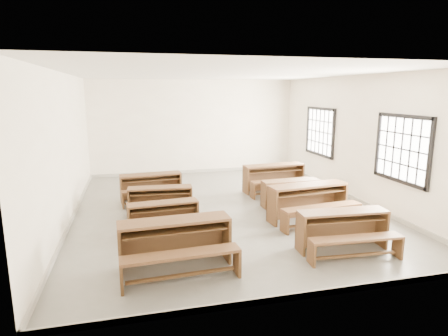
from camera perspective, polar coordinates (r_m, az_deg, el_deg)
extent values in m
plane|color=slate|center=(9.21, 0.00, -6.11)|extent=(8.50, 8.50, 0.00)
cube|color=silver|center=(8.78, 0.00, 14.04)|extent=(7.00, 8.50, 0.05)
cube|color=white|center=(12.97, -4.53, 6.24)|extent=(7.00, 0.05, 3.20)
cube|color=white|center=(4.93, 11.94, -2.72)|extent=(7.00, 0.05, 3.20)
cube|color=white|center=(8.71, -22.82, 2.77)|extent=(0.05, 8.50, 3.20)
cube|color=white|center=(10.26, 19.25, 4.23)|extent=(0.05, 8.50, 3.20)
cube|color=#9B968D|center=(13.21, -4.43, -0.47)|extent=(7.00, 0.04, 0.10)
cube|color=#9B968D|center=(5.51, 11.25, -18.55)|extent=(7.00, 0.04, 0.10)
cube|color=#9B968D|center=(9.05, -22.08, -6.97)|extent=(0.04, 8.50, 0.10)
cube|color=#9B968D|center=(10.55, 18.72, -4.14)|extent=(0.04, 8.50, 0.10)
cube|color=white|center=(8.82, 25.58, 2.64)|extent=(0.02, 1.50, 1.30)
cube|color=black|center=(8.74, 25.87, 7.10)|extent=(0.06, 1.62, 0.08)
cube|color=black|center=(8.92, 25.09, -1.74)|extent=(0.06, 1.62, 0.08)
cube|color=black|center=(8.22, 28.93, 1.75)|extent=(0.06, 0.08, 1.46)
cube|color=black|center=(9.42, 22.46, 3.40)|extent=(0.06, 0.08, 1.46)
cube|color=white|center=(11.79, 14.47, 5.38)|extent=(0.02, 1.50, 1.30)
cube|color=black|center=(11.73, 14.56, 8.73)|extent=(0.06, 1.62, 0.08)
cube|color=black|center=(11.87, 14.22, 2.07)|extent=(0.06, 1.62, 0.08)
cube|color=black|center=(11.10, 16.31, 4.92)|extent=(0.06, 0.08, 1.46)
cube|color=black|center=(12.48, 12.67, 5.79)|extent=(0.06, 0.08, 1.46)
cube|color=brown|center=(6.06, -7.55, -7.98)|extent=(1.80, 0.54, 0.04)
cube|color=brown|center=(6.38, -7.76, -10.79)|extent=(1.78, 0.14, 0.76)
cube|color=#55361D|center=(6.14, -15.64, -12.08)|extent=(0.07, 0.45, 0.76)
cube|color=#55361D|center=(6.39, 0.38, -10.67)|extent=(0.07, 0.45, 0.76)
cube|color=#55361D|center=(6.09, -7.48, -9.43)|extent=(1.66, 0.42, 0.02)
cube|color=brown|center=(5.68, -6.52, -12.94)|extent=(1.79, 0.41, 0.04)
cube|color=#55361D|center=(5.71, -15.38, -15.77)|extent=(0.06, 0.31, 0.42)
cube|color=#55361D|center=(5.98, 1.98, -14.03)|extent=(0.06, 0.31, 0.42)
cube|color=#55361D|center=(5.83, -6.44, -15.93)|extent=(1.65, 0.14, 0.04)
cube|color=brown|center=(7.60, -9.28, -5.27)|extent=(1.42, 0.47, 0.03)
cube|color=brown|center=(7.85, -9.40, -7.15)|extent=(1.40, 0.15, 0.59)
cube|color=#55361D|center=(7.63, -14.31, -7.92)|extent=(0.06, 0.35, 0.59)
cube|color=#55361D|center=(7.83, -4.25, -7.06)|extent=(0.06, 0.35, 0.59)
cube|color=#55361D|center=(7.62, -9.23, -6.19)|extent=(1.31, 0.37, 0.02)
cube|color=brown|center=(7.28, -8.64, -8.19)|extent=(1.42, 0.36, 0.03)
cube|color=#55361D|center=(7.27, -13.97, -9.99)|extent=(0.06, 0.25, 0.33)
cube|color=#55361D|center=(7.49, -3.39, -9.01)|extent=(0.06, 0.25, 0.33)
cube|color=#55361D|center=(7.38, -8.58, -10.10)|extent=(1.29, 0.15, 0.03)
cube|color=brown|center=(8.71, -9.72, -2.96)|extent=(1.47, 0.45, 0.04)
cube|color=brown|center=(8.95, -9.67, -4.73)|extent=(1.45, 0.12, 0.62)
cube|color=#55361D|center=(8.82, -14.27, -5.18)|extent=(0.06, 0.36, 0.62)
cube|color=#55361D|center=(8.83, -5.04, -4.84)|extent=(0.06, 0.36, 0.62)
cube|color=#55361D|center=(8.72, -9.69, -3.80)|extent=(1.36, 0.35, 0.02)
cube|color=brown|center=(8.35, -9.61, -5.53)|extent=(1.46, 0.34, 0.04)
cube|color=#55361D|center=(8.44, -14.41, -6.93)|extent=(0.05, 0.26, 0.34)
cube|color=#55361D|center=(8.45, -4.73, -6.56)|extent=(0.05, 0.26, 0.34)
cube|color=#55361D|center=(8.44, -9.55, -7.30)|extent=(1.34, 0.13, 0.04)
cube|color=brown|center=(9.91, -11.13, -0.96)|extent=(1.59, 0.54, 0.04)
cube|color=brown|center=(10.16, -11.20, -2.69)|extent=(1.56, 0.18, 0.66)
cube|color=#55361D|center=(9.92, -15.42, -3.24)|extent=(0.08, 0.39, 0.66)
cube|color=#55361D|center=(10.12, -6.78, -2.61)|extent=(0.08, 0.39, 0.66)
cube|color=#55361D|center=(9.92, -11.08, -1.75)|extent=(1.47, 0.43, 0.02)
cube|color=brown|center=(9.51, -10.64, -3.28)|extent=(1.58, 0.42, 0.04)
cube|color=#55361D|center=(9.49, -15.16, -4.81)|extent=(0.06, 0.28, 0.37)
cube|color=#55361D|center=(9.70, -6.14, -4.10)|extent=(0.06, 0.28, 0.37)
cube|color=#55361D|center=(9.59, -10.58, -4.97)|extent=(1.44, 0.18, 0.04)
cube|color=brown|center=(7.00, 17.69, -6.37)|extent=(1.63, 0.50, 0.04)
cube|color=brown|center=(7.27, 16.84, -8.67)|extent=(1.61, 0.14, 0.68)
cube|color=#55361D|center=(6.80, 11.56, -9.83)|extent=(0.06, 0.40, 0.68)
cube|color=#55361D|center=(7.51, 22.87, -8.45)|extent=(0.06, 0.40, 0.68)
cube|color=#55361D|center=(7.03, 17.69, -7.51)|extent=(1.51, 0.39, 0.02)
cube|color=brown|center=(6.70, 19.53, -10.06)|extent=(1.62, 0.38, 0.04)
cube|color=#55361D|center=(6.44, 13.18, -12.61)|extent=(0.06, 0.28, 0.38)
cube|color=#55361D|center=(7.19, 24.95, -10.81)|extent=(0.06, 0.28, 0.38)
cube|color=#55361D|center=(6.81, 19.35, -12.42)|extent=(1.49, 0.14, 0.04)
cube|color=brown|center=(8.40, 12.70, -2.57)|extent=(1.83, 0.65, 0.04)
cube|color=brown|center=(8.67, 11.85, -4.86)|extent=(1.79, 0.25, 0.76)
cube|color=#55361D|center=(8.08, 7.33, -5.92)|extent=(0.10, 0.45, 0.76)
cube|color=#55361D|center=(9.00, 17.28, -4.53)|extent=(0.10, 0.45, 0.76)
cube|color=#55361D|center=(8.42, 12.73, -3.64)|extent=(1.69, 0.52, 0.02)
cube|color=brown|center=(8.06, 14.72, -5.77)|extent=(1.82, 0.51, 0.04)
cube|color=#55361D|center=(7.68, 9.22, -8.25)|extent=(0.08, 0.32, 0.43)
cube|color=#55361D|center=(8.64, 19.43, -6.50)|extent=(0.08, 0.32, 0.43)
cube|color=#55361D|center=(8.16, 14.60, -8.02)|extent=(1.66, 0.24, 0.04)
cube|color=brown|center=(9.37, 10.18, -1.93)|extent=(1.47, 0.40, 0.04)
cube|color=brown|center=(9.60, 9.69, -3.61)|extent=(1.46, 0.07, 0.62)
cube|color=#55361D|center=(9.18, 6.08, -4.21)|extent=(0.04, 0.37, 0.62)
cube|color=#55361D|center=(9.77, 13.89, -3.51)|extent=(0.04, 0.37, 0.62)
cube|color=#55361D|center=(9.39, 10.20, -2.71)|extent=(1.36, 0.30, 0.02)
cube|color=brown|center=(9.05, 11.33, -4.24)|extent=(1.46, 0.29, 0.04)
cube|color=#55361D|center=(8.82, 7.12, -5.82)|extent=(0.04, 0.26, 0.35)
cube|color=#55361D|center=(9.44, 15.16, -4.98)|extent=(0.04, 0.26, 0.35)
cube|color=#55361D|center=(9.13, 11.26, -5.89)|extent=(1.35, 0.08, 0.04)
cube|color=brown|center=(10.65, 7.59, 0.43)|extent=(1.75, 0.54, 0.04)
cube|color=brown|center=(10.91, 7.11, -1.39)|extent=(1.73, 0.15, 0.73)
cube|color=#55361D|center=(10.41, 3.32, -1.94)|extent=(0.07, 0.43, 0.73)
cube|color=#55361D|center=(11.11, 11.49, -1.29)|extent=(0.07, 0.43, 0.73)
cube|color=#55361D|center=(10.67, 7.62, -0.39)|extent=(1.62, 0.42, 0.02)
cube|color=brown|center=(10.26, 8.79, -1.89)|extent=(1.74, 0.41, 0.04)
cube|color=#55361D|center=(9.98, 4.39, -3.52)|extent=(0.06, 0.30, 0.41)
cube|color=#55361D|center=(10.70, 12.81, -2.74)|extent=(0.06, 0.30, 0.41)
cube|color=#55361D|center=(10.34, 8.73, -3.64)|extent=(1.60, 0.15, 0.04)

